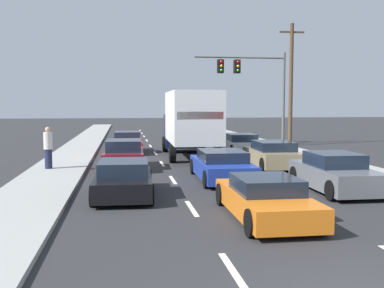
% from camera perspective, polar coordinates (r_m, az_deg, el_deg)
% --- Properties ---
extents(ground_plane, '(140.00, 140.00, 0.00)m').
position_cam_1_polar(ground_plane, '(31.13, -1.87, -0.50)').
color(ground_plane, '#2B2B2D').
extents(sidewalk_right, '(2.47, 80.00, 0.14)m').
position_cam_1_polar(sidewalk_right, '(27.83, 12.74, -1.12)').
color(sidewalk_right, '#9E9E99').
rests_on(sidewalk_right, ground_plane).
extents(sidewalk_left, '(2.47, 80.00, 0.14)m').
position_cam_1_polar(sidewalk_left, '(26.11, -14.84, -1.56)').
color(sidewalk_left, '#9E9E99').
rests_on(sidewalk_left, ground_plane).
extents(lane_markings, '(3.54, 52.00, 0.01)m').
position_cam_1_polar(lane_markings, '(28.06, -1.13, -1.09)').
color(lane_markings, silver).
rests_on(lane_markings, ground_plane).
extents(car_red, '(1.90, 4.41, 1.31)m').
position_cam_1_polar(car_red, '(28.37, -8.01, 0.11)').
color(car_red, red).
rests_on(car_red, ground_plane).
extents(car_maroon, '(1.98, 4.08, 1.33)m').
position_cam_1_polar(car_maroon, '(21.41, -8.45, -1.36)').
color(car_maroon, maroon).
rests_on(car_maroon, ground_plane).
extents(car_black, '(1.97, 4.06, 1.15)m').
position_cam_1_polar(car_black, '(14.94, -8.48, -4.38)').
color(car_black, black).
rests_on(car_black, ground_plane).
extents(box_truck, '(2.76, 8.26, 3.63)m').
position_cam_1_polar(box_truck, '(25.35, -0.23, 2.90)').
color(box_truck, white).
rests_on(box_truck, ground_plane).
extents(car_blue, '(2.02, 4.52, 1.17)m').
position_cam_1_polar(car_blue, '(17.95, 3.72, -2.74)').
color(car_blue, '#1E389E').
rests_on(car_blue, ground_plane).
extents(car_orange, '(1.87, 4.41, 1.09)m').
position_cam_1_polar(car_orange, '(12.13, 9.07, -6.73)').
color(car_orange, orange).
rests_on(car_orange, ground_plane).
extents(car_white, '(2.07, 4.53, 1.16)m').
position_cam_1_polar(car_white, '(28.30, 6.11, 0.03)').
color(car_white, white).
rests_on(car_white, ground_plane).
extents(car_tan, '(2.04, 4.30, 1.23)m').
position_cam_1_polar(car_tan, '(21.94, 9.96, -1.33)').
color(car_tan, tan).
rests_on(car_tan, ground_plane).
extents(car_gray, '(1.90, 4.30, 1.30)m').
position_cam_1_polar(car_gray, '(16.45, 17.25, -3.51)').
color(car_gray, slate).
rests_on(car_gray, ground_plane).
extents(traffic_signal_mast, '(6.71, 0.69, 6.72)m').
position_cam_1_polar(traffic_signal_mast, '(33.66, 6.92, 8.47)').
color(traffic_signal_mast, '#595B56').
rests_on(traffic_signal_mast, ground_plane).
extents(utility_pole_mid, '(1.80, 0.28, 8.61)m').
position_cam_1_polar(utility_pole_mid, '(33.48, 12.18, 7.38)').
color(utility_pole_mid, brown).
rests_on(utility_pole_mid, ground_plane).
extents(pedestrian_near_corner, '(0.38, 0.38, 1.83)m').
position_cam_1_polar(pedestrian_near_corner, '(21.04, -17.43, -0.44)').
color(pedestrian_near_corner, '#1E233F').
rests_on(pedestrian_near_corner, sidewalk_left).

